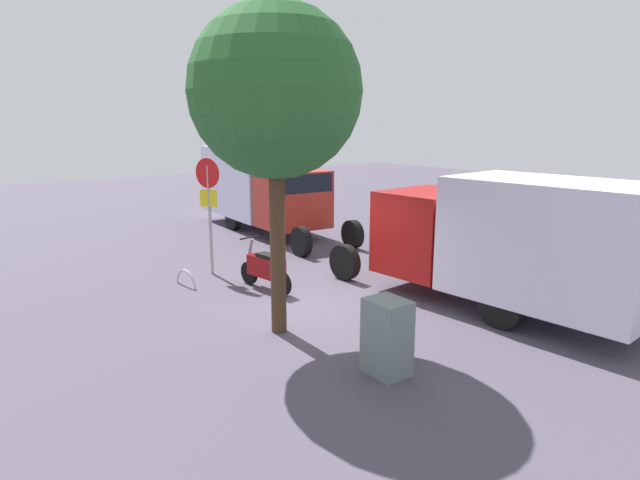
{
  "coord_description": "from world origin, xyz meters",
  "views": [
    {
      "loc": [
        -8.98,
        6.75,
        3.93
      ],
      "look_at": [
        -0.01,
        -0.05,
        1.43
      ],
      "focal_mm": 30.04,
      "sensor_mm": 36.0,
      "label": 1
    }
  ],
  "objects_px": {
    "stop_sign": "(209,198)",
    "street_tree": "(275,93)",
    "bike_rack_hoop": "(186,286)",
    "box_truck_near": "(505,237)",
    "box_truck_far": "(262,185)",
    "utility_cabinet": "(387,337)",
    "motorcycle": "(266,269)"
  },
  "relations": [
    {
      "from": "bike_rack_hoop",
      "to": "street_tree",
      "type": "bearing_deg",
      "value": -176.27
    },
    {
      "from": "box_truck_near",
      "to": "street_tree",
      "type": "bearing_deg",
      "value": 63.5
    },
    {
      "from": "box_truck_near",
      "to": "box_truck_far",
      "type": "height_order",
      "value": "box_truck_far"
    },
    {
      "from": "stop_sign",
      "to": "street_tree",
      "type": "relative_size",
      "value": 0.51
    },
    {
      "from": "street_tree",
      "to": "bike_rack_hoop",
      "type": "relative_size",
      "value": 7.03
    },
    {
      "from": "motorcycle",
      "to": "street_tree",
      "type": "height_order",
      "value": "street_tree"
    },
    {
      "from": "box_truck_near",
      "to": "utility_cabinet",
      "type": "height_order",
      "value": "box_truck_near"
    },
    {
      "from": "stop_sign",
      "to": "utility_cabinet",
      "type": "distance_m",
      "value": 7.05
    },
    {
      "from": "box_truck_far",
      "to": "street_tree",
      "type": "height_order",
      "value": "street_tree"
    },
    {
      "from": "bike_rack_hoop",
      "to": "box_truck_near",
      "type": "bearing_deg",
      "value": -140.19
    },
    {
      "from": "stop_sign",
      "to": "bike_rack_hoop",
      "type": "xyz_separation_m",
      "value": [
        -0.6,
        0.99,
        -2.02
      ]
    },
    {
      "from": "box_truck_far",
      "to": "stop_sign",
      "type": "height_order",
      "value": "stop_sign"
    },
    {
      "from": "street_tree",
      "to": "utility_cabinet",
      "type": "height_order",
      "value": "street_tree"
    },
    {
      "from": "box_truck_far",
      "to": "motorcycle",
      "type": "xyz_separation_m",
      "value": [
        -6.38,
        3.77,
        -1.12
      ]
    },
    {
      "from": "street_tree",
      "to": "bike_rack_hoop",
      "type": "xyz_separation_m",
      "value": [
        3.8,
        0.25,
        -4.42
      ]
    },
    {
      "from": "box_truck_near",
      "to": "motorcycle",
      "type": "bearing_deg",
      "value": 33.75
    },
    {
      "from": "stop_sign",
      "to": "bike_rack_hoop",
      "type": "relative_size",
      "value": 3.57
    },
    {
      "from": "stop_sign",
      "to": "box_truck_far",
      "type": "bearing_deg",
      "value": -43.91
    },
    {
      "from": "stop_sign",
      "to": "bike_rack_hoop",
      "type": "height_order",
      "value": "stop_sign"
    },
    {
      "from": "box_truck_near",
      "to": "box_truck_far",
      "type": "distance_m",
      "value": 10.58
    },
    {
      "from": "box_truck_near",
      "to": "bike_rack_hoop",
      "type": "relative_size",
      "value": 8.56
    },
    {
      "from": "box_truck_near",
      "to": "box_truck_far",
      "type": "xyz_separation_m",
      "value": [
        10.57,
        -0.5,
        0.06
      ]
    },
    {
      "from": "box_truck_far",
      "to": "street_tree",
      "type": "xyz_separation_m",
      "value": [
        -8.75,
        4.94,
        2.78
      ]
    },
    {
      "from": "box_truck_near",
      "to": "utility_cabinet",
      "type": "relative_size",
      "value": 5.95
    },
    {
      "from": "utility_cabinet",
      "to": "bike_rack_hoop",
      "type": "bearing_deg",
      "value": 5.96
    },
    {
      "from": "stop_sign",
      "to": "street_tree",
      "type": "height_order",
      "value": "street_tree"
    },
    {
      "from": "box_truck_far",
      "to": "street_tree",
      "type": "distance_m",
      "value": 10.43
    },
    {
      "from": "bike_rack_hoop",
      "to": "motorcycle",
      "type": "bearing_deg",
      "value": -135.28
    },
    {
      "from": "stop_sign",
      "to": "utility_cabinet",
      "type": "relative_size",
      "value": 2.48
    },
    {
      "from": "box_truck_far",
      "to": "bike_rack_hoop",
      "type": "xyz_separation_m",
      "value": [
        -4.96,
        5.18,
        -1.64
      ]
    },
    {
      "from": "utility_cabinet",
      "to": "box_truck_near",
      "type": "bearing_deg",
      "value": -80.35
    },
    {
      "from": "box_truck_far",
      "to": "bike_rack_hoop",
      "type": "distance_m",
      "value": 7.36
    }
  ]
}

